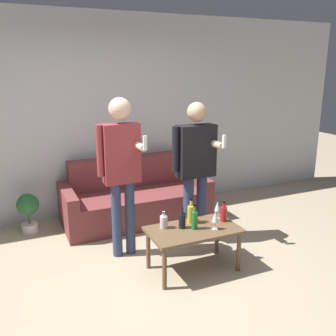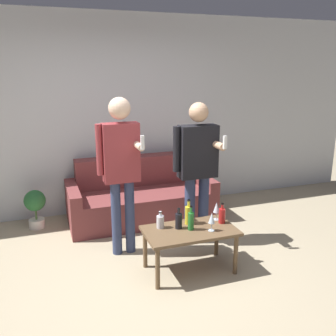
# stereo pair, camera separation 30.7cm
# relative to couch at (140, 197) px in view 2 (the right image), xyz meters

# --- Properties ---
(ground_plane) EXTENTS (16.00, 16.00, 0.00)m
(ground_plane) POSITION_rel_couch_xyz_m (-0.34, -1.70, -0.28)
(ground_plane) COLOR tan
(wall_back) EXTENTS (8.00, 0.06, 2.70)m
(wall_back) POSITION_rel_couch_xyz_m (-0.34, 0.47, 1.07)
(wall_back) COLOR silver
(wall_back) RESTS_ON ground_plane
(couch) EXTENTS (1.91, 0.87, 0.80)m
(couch) POSITION_rel_couch_xyz_m (0.00, 0.00, 0.00)
(couch) COLOR brown
(couch) RESTS_ON ground_plane
(coffee_table) EXTENTS (0.91, 0.52, 0.45)m
(coffee_table) POSITION_rel_couch_xyz_m (0.10, -1.51, 0.11)
(coffee_table) COLOR brown
(coffee_table) RESTS_ON ground_plane
(bottle_orange) EXTENTS (0.06, 0.06, 0.25)m
(bottle_orange) POSITION_rel_couch_xyz_m (0.11, -1.52, 0.26)
(bottle_orange) COLOR #23752D
(bottle_orange) RESTS_ON coffee_table
(bottle_green) EXTENTS (0.07, 0.07, 0.21)m
(bottle_green) POSITION_rel_couch_xyz_m (0.01, -1.45, 0.25)
(bottle_green) COLOR black
(bottle_green) RESTS_ON coffee_table
(bottle_dark) EXTENTS (0.07, 0.07, 0.21)m
(bottle_dark) POSITION_rel_couch_xyz_m (0.47, -1.47, 0.25)
(bottle_dark) COLOR #B21E1E
(bottle_dark) RESTS_ON coffee_table
(bottle_yellow) EXTENTS (0.07, 0.07, 0.26)m
(bottle_yellow) POSITION_rel_couch_xyz_m (0.14, -1.38, 0.27)
(bottle_yellow) COLOR yellow
(bottle_yellow) RESTS_ON coffee_table
(bottle_red) EXTENTS (0.08, 0.08, 0.17)m
(bottle_red) POSITION_rel_couch_xyz_m (-0.16, -1.38, 0.23)
(bottle_red) COLOR silver
(bottle_red) RESTS_ON coffee_table
(wine_glass_near) EXTENTS (0.07, 0.07, 0.19)m
(wine_glass_near) POSITION_rel_couch_xyz_m (0.29, -1.61, 0.29)
(wine_glass_near) COLOR silver
(wine_glass_near) RESTS_ON coffee_table
(wine_glass_far) EXTENTS (0.07, 0.07, 0.19)m
(wine_glass_far) POSITION_rel_couch_xyz_m (0.45, -1.38, 0.30)
(wine_glass_far) COLOR silver
(wine_glass_far) RESTS_ON coffee_table
(person_standing_left) EXTENTS (0.44, 0.43, 1.71)m
(person_standing_left) POSITION_rel_couch_xyz_m (-0.44, -0.92, 0.75)
(person_standing_left) COLOR navy
(person_standing_left) RESTS_ON ground_plane
(person_standing_right) EXTENTS (0.51, 0.43, 1.63)m
(person_standing_right) POSITION_rel_couch_xyz_m (0.43, -0.91, 0.67)
(person_standing_right) COLOR navy
(person_standing_right) RESTS_ON ground_plane
(potted_plant) EXTENTS (0.27, 0.27, 0.50)m
(potted_plant) POSITION_rel_couch_xyz_m (-1.34, 0.11, 0.02)
(potted_plant) COLOR silver
(potted_plant) RESTS_ON ground_plane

